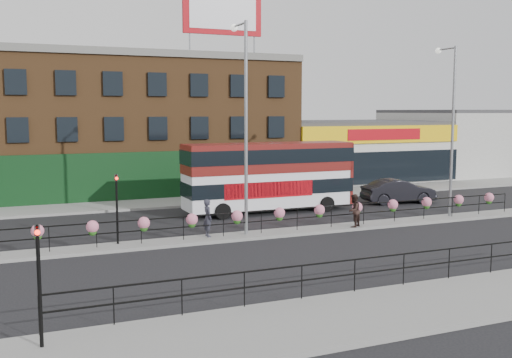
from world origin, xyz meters
name	(u,v)px	position (x,y,z in m)	size (l,w,h in m)	color
ground	(279,234)	(0.00, 0.00, 0.00)	(120.00, 120.00, 0.00)	black
south_pavement	(440,303)	(0.00, -12.00, 0.07)	(60.00, 4.00, 0.15)	gray
north_pavement	(205,200)	(0.00, 12.00, 0.07)	(60.00, 4.00, 0.15)	gray
median	(279,233)	(0.00, 0.00, 0.07)	(60.00, 1.60, 0.15)	gray
yellow_line_inner	(396,286)	(0.00, -9.70, 0.01)	(60.00, 0.10, 0.01)	gold
yellow_line_outer	(399,287)	(0.00, -9.88, 0.01)	(60.00, 0.10, 0.01)	gold
brick_building	(122,125)	(-4.00, 19.96, 5.13)	(25.00, 12.21, 10.30)	brown
supermarket	(345,150)	(16.00, 19.90, 2.65)	(15.00, 12.25, 5.30)	silver
warehouse_east	(470,141)	(30.75, 20.00, 3.15)	(14.50, 12.00, 6.30)	#B7B7B1
billboard	(223,14)	(2.50, 14.99, 13.18)	(6.00, 0.29, 4.40)	#AB060F
median_railing	(279,214)	(0.00, 0.00, 1.05)	(30.04, 0.56, 1.23)	black
south_railing	(355,268)	(-2.00, -10.10, 0.96)	(20.04, 0.05, 1.12)	black
double_decker_bus	(269,170)	(2.28, 6.24, 2.61)	(10.54, 2.70, 4.26)	white
car	(398,191)	(11.83, 6.18, 0.81)	(5.11, 2.44, 1.62)	black
pedestrian_a	(208,218)	(-3.70, 0.28, 1.06)	(0.45, 0.67, 1.82)	#2C2C39
pedestrian_b	(354,211)	(4.08, -0.46, 1.02)	(1.06, 1.00, 1.74)	black
lamp_column_west	(244,109)	(-1.80, 0.29, 6.28)	(0.37, 1.82, 10.35)	gray
lamp_column_east	(450,116)	(10.96, 0.41, 5.90)	(0.35, 1.70, 9.70)	gray
traffic_light_south	(38,259)	(-12.00, -11.01, 2.47)	(0.15, 0.28, 3.65)	black
traffic_light_median	(117,194)	(-8.00, 0.39, 2.47)	(0.15, 0.28, 3.65)	black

